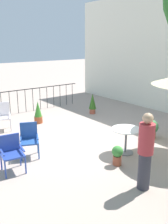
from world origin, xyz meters
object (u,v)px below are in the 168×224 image
Objects in this scene: patio_chair_1 at (11,151)px; potted_plant_2 at (117,154)px; potted_plant_0 at (151,128)px; standing_person at (146,151)px; potted_plant_3 at (38,113)px; patio_chair_0 at (29,138)px; potted_plant_4 at (93,103)px; cafe_table_0 at (126,136)px; patio_chair_2 at (3,115)px.

patio_chair_1 is 2.58m from potted_plant_2.
patio_chair_1 is 4.42m from potted_plant_0.
standing_person reaches higher than patio_chair_1.
standing_person is (5.32, -0.33, 0.45)m from potted_plant_3.
potted_plant_4 is (-2.13, 3.97, -0.04)m from patio_chair_0.
standing_person is at bearing -15.96° from potted_plant_2.
patio_chair_2 is (-3.98, -1.96, 0.04)m from cafe_table_0.
potted_plant_3 is (-3.59, -2.14, 0.07)m from potted_plant_0.
potted_plant_3 is 2.47m from potted_plant_4.
potted_plant_4 is at bearing 174.67° from potted_plant_0.
potted_plant_4 reaches higher than potted_plant_2.
potted_plant_2 is at bearing 164.04° from standing_person.
cafe_table_0 is 0.90× the size of patio_chair_0.
potted_plant_4 is at bearing 118.25° from patio_chair_0.
potted_plant_4 reaches higher than cafe_table_0.
patio_chair_2 is (-2.50, 0.21, 0.03)m from patio_chair_0.
patio_chair_0 is at bearing -158.04° from standing_person.
potted_plant_0 is 3.07m from standing_person.
patio_chair_2 is 1.13× the size of potted_plant_3.
standing_person reaches higher than potted_plant_3.
standing_person is at bearing 10.18° from patio_chair_2.
standing_person is (5.06, -2.79, 0.38)m from potted_plant_4.
potted_plant_3 is at bearing -149.16° from potted_plant_0.
potted_plant_3 is (0.10, 1.31, -0.14)m from patio_chair_2.
potted_plant_2 is (1.35, 2.19, -0.22)m from patio_chair_1.
potted_plant_0 is at bearing 30.84° from potted_plant_3.
potted_plant_2 is 4.69m from potted_plant_4.
potted_plant_3 is at bearing -96.14° from potted_plant_4.
patio_chair_1 is at bearing -54.44° from patio_chair_0.
potted_plant_4 is at bearing 148.08° from potted_plant_2.
potted_plant_2 is 0.31× the size of standing_person.
potted_plant_3 is (-3.88, -0.65, -0.10)m from cafe_table_0.
patio_chair_0 is 3.18m from standing_person.
potted_plant_0 is (0.69, 4.36, -0.18)m from patio_chair_1.
potted_plant_4 is (-3.98, 2.48, 0.19)m from potted_plant_2.
patio_chair_1 is 0.91× the size of patio_chair_2.
potted_plant_0 is at bearing 80.95° from patio_chair_1.
standing_person reaches higher than patio_chair_0.
standing_person is at bearing -34.44° from cafe_table_0.
patio_chair_0 is 2.38m from potted_plant_2.
patio_chair_1 is (0.50, -0.70, -0.01)m from patio_chair_0.
potted_plant_0 is (3.69, 3.45, -0.21)m from patio_chair_2.
potted_plant_2 is (1.85, 1.49, -0.23)m from patio_chair_0.
standing_person is at bearing -55.01° from potted_plant_0.
patio_chair_0 reaches higher than patio_chair_1.
potted_plant_2 is (0.65, -2.17, -0.05)m from potted_plant_0.
cafe_table_0 is 0.80m from potted_plant_2.
patio_chair_1 is at bearing -99.05° from potted_plant_0.
potted_plant_0 is 0.36× the size of standing_person.
patio_chair_0 is 1.07× the size of potted_plant_3.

